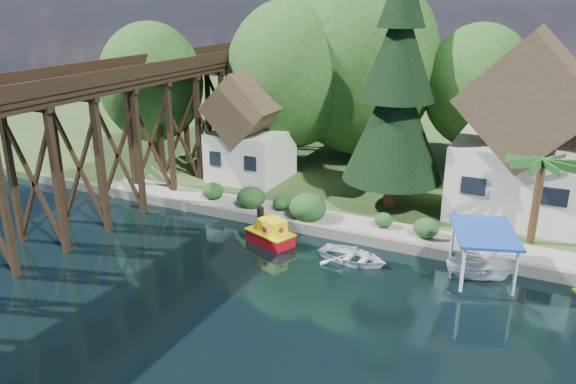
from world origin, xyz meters
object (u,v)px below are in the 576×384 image
conifer (397,92)px  tugboat (271,234)px  shed (250,133)px  boat_canopy (481,259)px  boat_white_a (353,255)px  house_left (524,137)px  trestle_bridge (101,132)px  palm_tree (542,165)px

conifer → tugboat: conifer is taller
shed → tugboat: (6.16, -8.69, -3.23)m
tugboat → boat_canopy: boat_canopy is taller
boat_white_a → boat_canopy: size_ratio=0.78×
house_left → boat_canopy: (-0.70, -9.53, -4.02)m
house_left → boat_white_a: bearing=-123.9°
tugboat → conifer: bearing=57.6°
house_left → trestle_bridge: bearing=-154.8°
tugboat → shed: bearing=125.3°
conifer → boat_white_a: size_ratio=4.09×
trestle_bridge → house_left: house_left is taller
trestle_bridge → boat_canopy: trestle_bridge is taller
shed → boat_canopy: bearing=-24.9°
shed → tugboat: 11.13m
palm_tree → boat_white_a: size_ratio=1.36×
conifer → palm_tree: size_ratio=3.02×
tugboat → trestle_bridge: bearing=-176.7°
house_left → tugboat: size_ratio=3.58×
tugboat → palm_tree: bearing=22.1°
house_left → palm_tree: bearing=-75.6°
palm_tree → tugboat: size_ratio=1.62×
house_left → conifer: conifer is taller
shed → tugboat: bearing=-54.7°
conifer → palm_tree: conifer is taller
trestle_bridge → shed: trestle_bridge is taller
trestle_bridge → boat_white_a: size_ratio=11.98×
palm_tree → boat_white_a: (-8.19, -5.42, -4.49)m
shed → palm_tree: (19.25, -3.38, 1.04)m
palm_tree → boat_canopy: size_ratio=1.06×
trestle_bridge → house_left: 25.42m
boat_white_a → boat_canopy: boat_canopy is taller
conifer → tugboat: (-4.67, -7.35, -7.17)m
house_left → conifer: (-7.17, -2.84, 2.63)m
palm_tree → tugboat: (-13.09, -5.31, -4.27)m
trestle_bridge → boat_white_a: bearing=1.9°
shed → boat_canopy: shed is taller
house_left → boat_white_a: size_ratio=2.99×
shed → palm_tree: bearing=-10.0°
trestle_bridge → tugboat: bearing=3.3°
house_left → palm_tree: house_left is taller
trestle_bridge → palm_tree: 24.98m
trestle_bridge → boat_canopy: 22.74m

